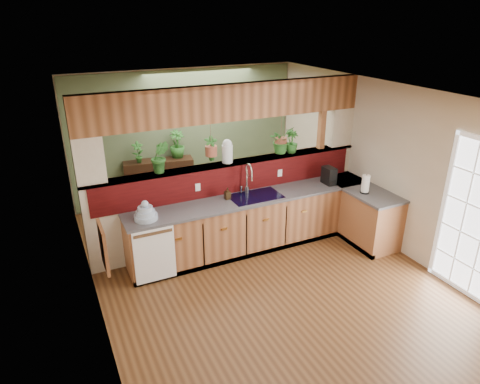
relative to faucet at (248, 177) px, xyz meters
name	(u,v)px	position (x,y,z in m)	size (l,w,h in m)	color
ground	(270,281)	(-0.19, -1.13, -1.17)	(4.60, 7.00, 0.01)	#4D2F17
ceiling	(276,99)	(-0.19, -1.13, 1.43)	(4.60, 7.00, 0.01)	brown
wall_back	(187,135)	(-0.19, 2.37, 0.13)	(4.60, 0.02, 2.60)	beige
wall_left	(92,234)	(-2.49, -1.13, 0.13)	(0.02, 7.00, 2.60)	beige
wall_right	(404,172)	(2.11, -1.13, 0.13)	(0.02, 7.00, 2.60)	beige
pass_through_partition	(233,173)	(-0.16, 0.22, 0.02)	(4.60, 0.21, 2.60)	beige
pass_through_ledge	(231,163)	(-0.19, 0.22, 0.20)	(4.60, 0.21, 0.04)	brown
header_beam	(230,102)	(-0.19, 0.22, 1.15)	(4.60, 0.15, 0.55)	brown
sage_backwall	(187,135)	(-0.19, 2.35, 0.13)	(4.55, 0.02, 2.55)	#4E6243
countertop	(290,218)	(0.65, -0.26, -0.73)	(4.14, 1.52, 0.90)	brown
dishwasher	(155,255)	(-1.67, -0.46, -0.72)	(0.58, 0.03, 0.82)	white
navy_sink	(255,201)	(0.06, -0.15, -0.35)	(0.82, 0.50, 0.18)	black
french_door	(474,222)	(2.08, -2.43, -0.12)	(0.06, 1.02, 2.16)	white
framed_print	(104,247)	(-2.46, -1.93, 0.38)	(0.04, 0.35, 0.45)	brown
faucet	(248,177)	(0.00, 0.00, 0.00)	(0.22, 0.22, 0.51)	#B7B7B2
dish_stack	(146,214)	(-1.69, -0.21, -0.19)	(0.33, 0.33, 0.29)	#A2B6D1
soap_dispenser	(227,193)	(-0.38, -0.06, -0.18)	(0.08, 0.09, 0.19)	#3A2915
coffee_maker	(329,176)	(1.42, -0.21, -0.14)	(0.15, 0.26, 0.29)	black
paper_towel	(365,184)	(1.70, -0.78, -0.13)	(0.15, 0.15, 0.32)	black
glass_jar	(227,151)	(-0.25, 0.22, 0.40)	(0.17, 0.17, 0.37)	silver
ledge_plant_left	(160,157)	(-1.31, 0.22, 0.46)	(0.27, 0.22, 0.49)	#21561D
ledge_plant_right	(292,142)	(0.92, 0.22, 0.41)	(0.21, 0.21, 0.38)	#21561D
hanging_plant_a	(211,141)	(-0.52, 0.22, 0.60)	(0.24, 0.20, 0.51)	brown
hanging_plant_b	(281,129)	(0.71, 0.22, 0.64)	(0.49, 0.46, 0.55)	brown
shelving_console	(160,181)	(-0.87, 2.12, -0.67)	(1.32, 0.35, 0.88)	black
shelf_plant_a	(138,152)	(-1.24, 2.12, -0.03)	(0.22, 0.15, 0.41)	#21561D
shelf_plant_b	(177,144)	(-0.47, 2.12, 0.03)	(0.30, 0.30, 0.53)	#21561D
floor_plant	(257,183)	(0.97, 1.51, -0.81)	(0.66, 0.57, 0.73)	#21561D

